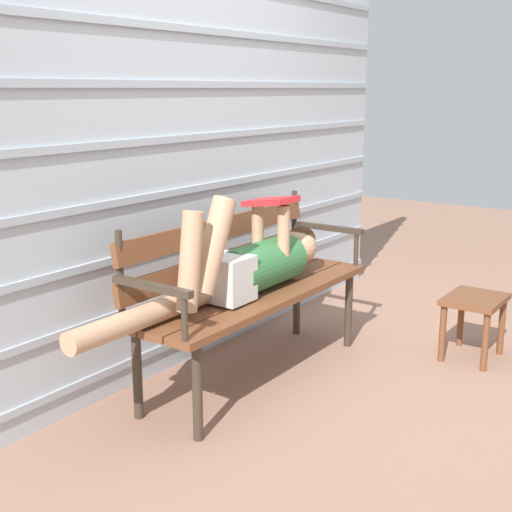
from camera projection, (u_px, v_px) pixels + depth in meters
ground_plane at (277, 383)px, 3.54m from camera, size 12.00×12.00×0.00m
house_siding at (181, 138)px, 3.59m from camera, size 4.15×0.08×2.45m
park_bench at (245, 281)px, 3.53m from camera, size 1.56×0.47×0.88m
reclining_person at (246, 264)px, 3.39m from camera, size 1.67×0.26×0.54m
footstool at (474, 310)px, 3.81m from camera, size 0.37×0.29×0.36m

